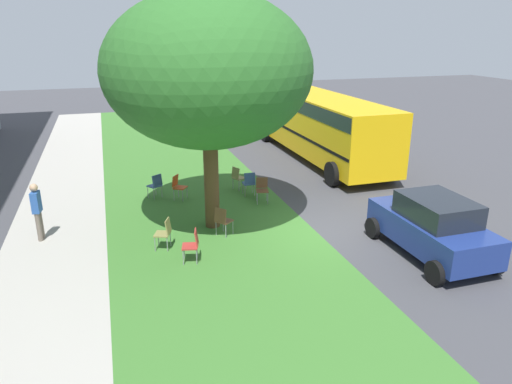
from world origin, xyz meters
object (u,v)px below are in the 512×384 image
chair_0 (249,182)px  parked_car (432,226)px  chair_3 (238,176)px  chair_5 (156,184)px  street_tree (208,71)px  chair_2 (223,219)px  chair_7 (262,188)px  school_bus (320,121)px  chair_1 (165,231)px  chair_4 (193,243)px  pedestrian_1 (37,210)px  chair_6 (178,185)px

chair_0 → parked_car: 6.85m
chair_3 → chair_5: (-0.01, 3.04, 0.00)m
street_tree → chair_2: 4.21m
chair_7 → parked_car: (-5.23, -3.00, 0.32)m
chair_2 → school_bus: bearing=-41.4°
chair_5 → chair_1: bearing=177.0°
chair_1 → chair_4: size_ratio=1.00×
chair_4 → parked_car: parked_car is taller
chair_2 → chair_3: 4.20m
chair_5 → pedestrian_1: pedestrian_1 is taller
chair_4 → street_tree: bearing=-25.0°
chair_1 → chair_5: size_ratio=1.00×
parked_car → chair_0: bearing=28.1°
chair_5 → chair_6: bearing=-116.6°
pedestrian_1 → chair_2: bearing=-104.6°
chair_4 → pedestrian_1: pedestrian_1 is taller
chair_5 → chair_2: bearing=-159.0°
chair_6 → chair_7: size_ratio=1.00×
chair_6 → chair_3: bearing=-80.5°
pedestrian_1 → chair_5: bearing=-54.0°
chair_2 → pedestrian_1: 5.24m
street_tree → chair_5: 5.34m
chair_4 → school_bus: school_bus is taller
parked_car → chair_4: bearing=76.0°
chair_1 → chair_2: same height
chair_4 → chair_2: bearing=-39.8°
chair_0 → chair_2: (-3.15, 1.76, 0.00)m
chair_1 → parked_car: bearing=-110.5°
school_bus → pedestrian_1: (-5.91, 11.43, -0.83)m
chair_6 → chair_7: bearing=-113.4°
chair_5 → chair_6: (-0.37, -0.75, 0.00)m
chair_3 → chair_5: bearing=90.2°
chair_3 → chair_5: 3.04m
chair_6 → pedestrian_1: bearing=117.1°
street_tree → chair_6: 4.99m
chair_0 → pedestrian_1: size_ratio=0.52×
chair_4 → chair_6: (4.89, -0.38, 0.00)m
parked_car → pedestrian_1: 10.88m
chair_4 → parked_car: bearing=-104.0°
chair_4 → chair_7: 4.84m
street_tree → pedestrian_1: street_tree is taller
chair_2 → chair_5: (3.90, 1.50, 0.00)m
chair_1 → school_bus: 11.18m
street_tree → chair_1: (-1.18, 1.59, -4.13)m
chair_3 → chair_4: 5.91m
parked_car → street_tree: bearing=54.2°
school_bus → pedestrian_1: 12.89m
chair_7 → chair_1: bearing=126.3°
chair_2 → parked_car: parked_car is taller
chair_1 → chair_7: size_ratio=1.00×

